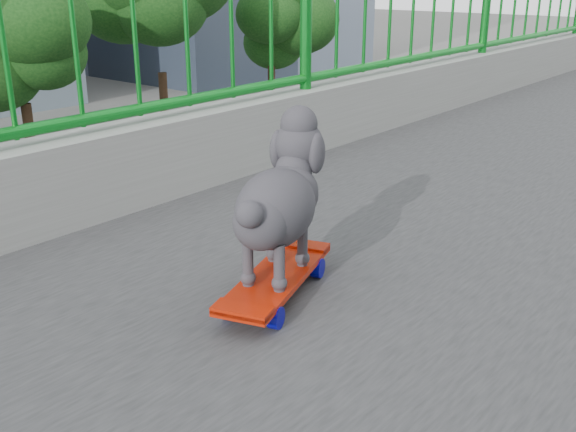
% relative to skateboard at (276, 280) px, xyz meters
% --- Properties ---
extents(skateboard, '(0.29, 0.52, 0.07)m').
position_rel_skateboard_xyz_m(skateboard, '(0.00, 0.00, 0.00)').
color(skateboard, red).
rests_on(skateboard, footbridge).
extents(poodle, '(0.28, 0.45, 0.39)m').
position_rel_skateboard_xyz_m(poodle, '(-0.01, 0.02, 0.22)').
color(poodle, '#2B292E').
rests_on(poodle, skateboard).
extents(car_0, '(1.73, 4.30, 1.46)m').
position_rel_skateboard_xyz_m(car_0, '(-5.54, 8.34, -6.32)').
color(car_0, black).
rests_on(car_0, ground).
extents(car_1, '(1.69, 4.85, 1.60)m').
position_rel_skateboard_xyz_m(car_1, '(-8.74, 12.60, -6.25)').
color(car_1, gray).
rests_on(car_1, ground).
extents(car_5, '(1.54, 4.43, 1.46)m').
position_rel_skateboard_xyz_m(car_5, '(-5.54, 8.37, -6.32)').
color(car_5, gray).
rests_on(car_5, ground).
extents(car_6, '(2.28, 4.95, 1.38)m').
position_rel_skateboard_xyz_m(car_6, '(-8.74, 6.24, -6.36)').
color(car_6, silver).
rests_on(car_6, ground).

